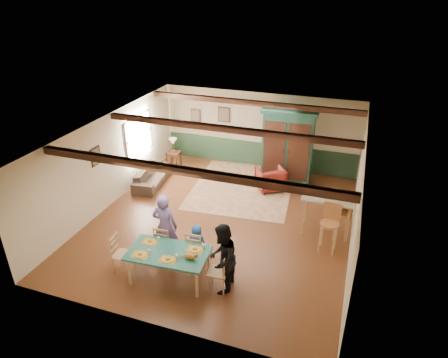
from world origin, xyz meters
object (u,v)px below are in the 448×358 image
(dining_chair_end_left, at_px, (123,254))
(sofa, at_px, (152,176))
(person_woman, at_px, (222,259))
(dining_chair_far_right, at_px, (196,247))
(dining_chair_far_left, at_px, (165,241))
(person_child, at_px, (197,244))
(armoire, at_px, (288,146))
(counter_table, at_px, (326,215))
(dining_table, at_px, (169,266))
(dining_chair_end_right, at_px, (218,271))
(cat, at_px, (190,256))
(bar_stool_right, at_px, (343,218))
(bar_stool_left, at_px, (329,229))
(end_table, at_px, (174,159))
(table_lamp, at_px, (173,145))
(person_man, at_px, (165,226))
(armchair, at_px, (270,178))

(dining_chair_end_left, relative_size, sofa, 0.50)
(person_woman, bearing_deg, dining_chair_far_right, -130.27)
(dining_chair_far_left, bearing_deg, sofa, -60.94)
(person_child, height_order, armoire, armoire)
(counter_table, bearing_deg, person_child, -140.68)
(dining_table, xyz_separation_m, dining_chair_end_right, (1.14, 0.08, 0.10))
(dining_chair_end_left, distance_m, cat, 1.72)
(dining_table, xyz_separation_m, armoire, (1.50, 5.77, 0.88))
(cat, relative_size, bar_stool_right, 0.29)
(bar_stool_right, bearing_deg, sofa, 166.51)
(dining_chair_end_right, xyz_separation_m, bar_stool_right, (2.40, 2.85, 0.14))
(person_child, xyz_separation_m, bar_stool_left, (2.91, 1.43, 0.15))
(end_table, xyz_separation_m, table_lamp, (0.00, 0.00, 0.54))
(dining_chair_end_right, xyz_separation_m, end_table, (-3.69, 5.52, -0.19))
(person_child, relative_size, sofa, 0.53)
(end_table, distance_m, table_lamp, 0.54)
(dining_table, distance_m, person_woman, 1.31)
(table_lamp, relative_size, bar_stool_right, 0.42)
(dining_chair_far_left, xyz_separation_m, dining_chair_end_right, (1.58, -0.61, 0.00))
(dining_table, bearing_deg, end_table, 114.53)
(dining_table, height_order, person_man, person_man)
(armchair, xyz_separation_m, bar_stool_left, (2.11, -2.77, 0.26))
(dining_chair_far_right, relative_size, person_man, 0.55)
(dining_chair_end_right, height_order, person_man, person_man)
(person_woman, bearing_deg, person_man, -115.87)
(dining_table, xyz_separation_m, person_woman, (1.23, 0.08, 0.45))
(person_woman, relative_size, person_child, 1.64)
(dining_chair_end_right, distance_m, sofa, 5.54)
(dining_chair_end_right, distance_m, table_lamp, 6.65)
(dining_chair_far_right, distance_m, armoire, 5.22)
(dining_chair_far_left, height_order, table_lamp, table_lamp)
(dining_table, xyz_separation_m, bar_stool_left, (3.26, 2.24, 0.27))
(person_man, bearing_deg, end_table, -70.33)
(person_man, bearing_deg, bar_stool_left, -162.08)
(armchair, bearing_deg, dining_chair_end_right, 57.21)
(person_man, distance_m, table_lamp, 5.27)
(dining_chair_far_right, distance_m, bar_stool_left, 3.28)
(dining_chair_far_right, bearing_deg, sofa, -52.12)
(dining_chair_end_right, height_order, bar_stool_left, bar_stool_left)
(end_table, bearing_deg, bar_stool_right, -23.69)
(dining_chair_end_right, relative_size, counter_table, 0.72)
(table_lamp, bearing_deg, bar_stool_left, -29.99)
(person_woman, distance_m, counter_table, 3.53)
(dining_table, height_order, table_lamp, table_lamp)
(end_table, bearing_deg, person_woman, -55.51)
(armchair, relative_size, end_table, 1.50)
(sofa, bearing_deg, bar_stool_left, -115.19)
(dining_chair_far_left, relative_size, dining_chair_end_left, 1.00)
(cat, distance_m, armoire, 5.92)
(cat, xyz_separation_m, end_table, (-3.10, 5.66, -0.55))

